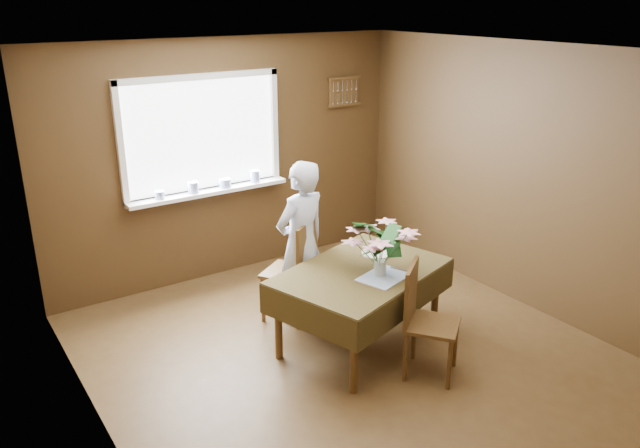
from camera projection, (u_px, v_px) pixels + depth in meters
floor at (357, 360)px, 5.23m from camera, size 4.50×4.50×0.00m
ceiling at (364, 52)px, 4.36m from camera, size 4.50×4.50×0.00m
wall_back at (230, 160)px, 6.55m from camera, size 4.00×0.00×4.00m
wall_front at (640, 350)px, 3.04m from camera, size 4.00×0.00×4.00m
wall_left at (95, 283)px, 3.75m from camera, size 0.00×4.50×4.50m
wall_right at (529, 180)px, 5.84m from camera, size 0.00×4.50×4.50m
window_assembly at (205, 154)px, 6.31m from camera, size 1.72×0.20×1.22m
spoon_rack at (344, 91)px, 7.07m from camera, size 0.44×0.05×0.33m
dining_table at (361, 279)px, 5.27m from camera, size 1.67×1.37×0.71m
chair_far at (296, 267)px, 5.73m from camera, size 0.58×0.58×0.97m
chair_near at (423, 316)px, 4.90m from camera, size 0.56×0.56×0.93m
seated_woman at (301, 244)px, 5.62m from camera, size 0.63×0.48×1.54m
flower_bouquet at (381, 243)px, 5.05m from camera, size 0.52×0.52×0.44m
side_plate at (376, 253)px, 5.57m from camera, size 0.35×0.35×0.01m
table_knife at (402, 270)px, 5.22m from camera, size 0.10×0.20×0.00m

